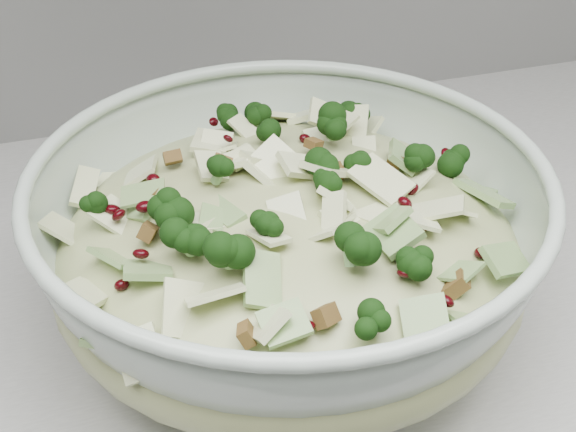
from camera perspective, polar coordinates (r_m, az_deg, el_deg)
The scene contains 2 objects.
mixing_bowl at distance 0.58m, azimuth 0.05°, elevation -2.53°, with size 0.37×0.37×0.15m.
salad at distance 0.57m, azimuth 0.05°, elevation -0.63°, with size 0.42×0.42×0.15m.
Camera 1 is at (0.22, 1.16, 1.33)m, focal length 50.00 mm.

